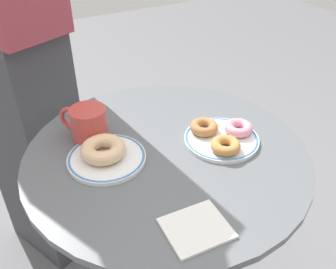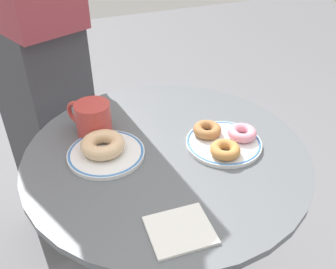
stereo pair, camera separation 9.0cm
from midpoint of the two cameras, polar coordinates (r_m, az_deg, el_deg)
The scene contains 10 objects.
cafe_table at distance 1.10m, azimuth -2.56°, elevation -13.59°, with size 0.70×0.70×0.77m.
plate_left at distance 0.91m, azimuth -12.18°, elevation -3.63°, with size 0.19×0.19×0.01m.
plate_right at distance 0.95m, azimuth 5.54°, elevation -0.78°, with size 0.19×0.19×0.01m.
donut_glazed at distance 0.90m, azimuth -12.74°, elevation -2.33°, with size 0.11×0.11×0.03m, color #E0B789.
donut_pink_frosted at distance 0.97m, azimuth 8.15°, elevation 0.93°, with size 0.07×0.07×0.02m, color pink.
donut_cinnamon at distance 0.96m, azimuth 2.91°, elevation 1.06°, with size 0.07×0.07×0.02m, color #A36B3D.
donut_old_fashioned at distance 0.90m, azimuth 6.01°, elevation -1.78°, with size 0.07×0.07×0.02m, color #BC7F42.
paper_napkin at distance 0.73m, azimuth 0.77°, elevation -14.30°, with size 0.12×0.11×0.01m, color white.
coffee_mug at distance 0.97m, azimuth -14.78°, elevation 1.48°, with size 0.11×0.12×0.09m.
person_figure at distance 1.32m, azimuth -24.85°, elevation 11.70°, with size 0.35×0.44×1.77m.
Camera 1 is at (-0.35, -0.64, 1.33)m, focal length 39.81 mm.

